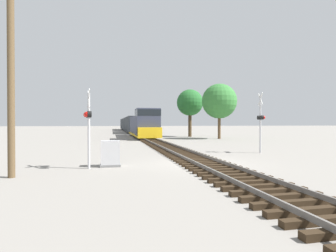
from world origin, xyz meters
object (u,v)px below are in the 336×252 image
freight_train (131,124)px  crossing_signal_far (261,119)px  tree_far_right (219,101)px  tree_mid_background (190,103)px  utility_pole (11,51)px  crossing_signal_near (88,119)px  relay_cabinet (110,154)px

freight_train → crossing_signal_far: bearing=-83.1°
tree_far_right → tree_mid_background: 6.85m
utility_pole → crossing_signal_near: bearing=28.0°
crossing_signal_near → tree_mid_background: tree_mid_background is taller
crossing_signal_near → tree_far_right: bearing=134.0°
crossing_signal_far → tree_far_right: bearing=-0.7°
freight_train → utility_pole: bearing=-99.0°
relay_cabinet → tree_mid_background: tree_mid_background is taller
utility_pole → tree_far_right: (18.68, 22.74, 0.18)m
crossing_signal_near → relay_cabinet: (1.04, 0.44, -1.75)m
crossing_signal_near → relay_cabinet: bearing=103.5°
tree_far_right → tree_mid_background: size_ratio=1.01×
freight_train → relay_cabinet: freight_train is taller
freight_train → crossing_signal_near: size_ratio=18.12×
tree_far_right → tree_mid_background: tree_far_right is taller
freight_train → tree_far_right: tree_far_right is taller
freight_train → tree_far_right: (10.02, -32.19, 3.36)m
utility_pole → tree_mid_background: (16.36, 29.19, 0.40)m
utility_pole → tree_far_right: bearing=50.6°
crossing_signal_near → utility_pole: 4.18m
utility_pole → tree_mid_background: size_ratio=1.29×
crossing_signal_near → utility_pole: utility_pole is taller
crossing_signal_far → utility_pole: bearing=124.3°
crossing_signal_near → tree_far_right: tree_far_right is taller
relay_cabinet → crossing_signal_near: bearing=-157.2°
tree_far_right → tree_mid_background: (-2.31, 6.44, 0.22)m
relay_cabinet → tree_mid_background: bearing=65.4°
crossing_signal_far → utility_pole: 15.96m
freight_train → tree_mid_background: (7.71, -25.74, 3.59)m
tree_far_right → utility_pole: bearing=-129.4°
relay_cabinet → tree_far_right: 25.95m
tree_mid_background → freight_train: bearing=106.7°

